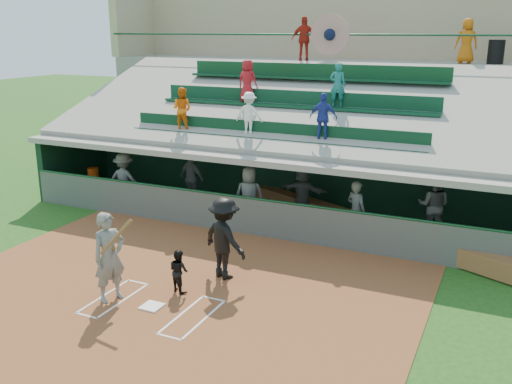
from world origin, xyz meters
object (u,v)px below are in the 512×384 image
at_px(white_table, 94,187).
at_px(home_plate, 152,306).
at_px(water_cooler, 93,173).
at_px(catcher, 179,271).
at_px(batter_at_plate, 109,257).
at_px(trash_bin, 496,52).

bearing_deg(white_table, home_plate, -30.85).
bearing_deg(home_plate, water_cooler, 137.35).
bearing_deg(catcher, home_plate, 103.84).
bearing_deg(water_cooler, white_table, -43.35).
relative_size(white_table, water_cooler, 1.91).
xyz_separation_m(home_plate, water_cooler, (-6.80, 6.27, 0.83)).
height_order(batter_at_plate, trash_bin, trash_bin).
xyz_separation_m(batter_at_plate, trash_bin, (6.76, 13.28, 3.99)).
xyz_separation_m(catcher, white_table, (-6.86, 5.29, -0.16)).
relative_size(batter_at_plate, white_table, 2.77).
xyz_separation_m(catcher, trash_bin, (5.63, 12.30, 4.50)).
height_order(batter_at_plate, white_table, batter_at_plate).
bearing_deg(trash_bin, white_table, -150.70).
relative_size(white_table, trash_bin, 0.86).
relative_size(batter_at_plate, water_cooler, 5.29).
xyz_separation_m(water_cooler, trash_bin, (12.56, 6.95, 4.15)).
xyz_separation_m(batter_at_plate, water_cooler, (-5.79, 6.32, -0.17)).
height_order(home_plate, white_table, white_table).
relative_size(batter_at_plate, trash_bin, 2.39).
bearing_deg(water_cooler, catcher, -37.65).
bearing_deg(white_table, batter_at_plate, -35.75).
bearing_deg(catcher, trash_bin, -93.27).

